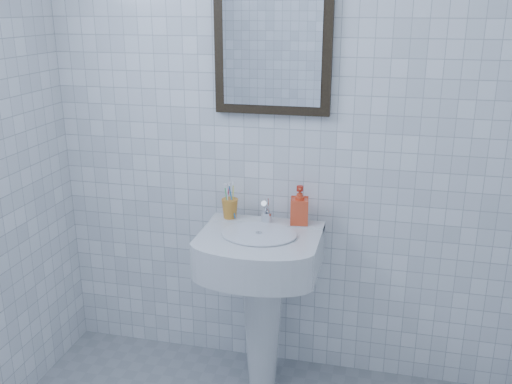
# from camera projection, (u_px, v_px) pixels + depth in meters

# --- Properties ---
(wall_back) EXTENTS (2.20, 0.02, 2.50)m
(wall_back) POSITION_uv_depth(u_px,v_px,m) (290.00, 112.00, 2.47)
(wall_back) COLOR white
(wall_back) RESTS_ON ground
(washbasin) EXTENTS (0.51, 0.37, 0.78)m
(washbasin) POSITION_uv_depth(u_px,v_px,m) (261.00, 283.00, 2.51)
(washbasin) COLOR silver
(washbasin) RESTS_ON ground
(faucet) EXTENTS (0.05, 0.10, 0.12)m
(faucet) POSITION_uv_depth(u_px,v_px,m) (266.00, 213.00, 2.50)
(faucet) COLOR silver
(faucet) RESTS_ON washbasin
(toothbrush_cup) EXTENTS (0.10, 0.10, 0.09)m
(toothbrush_cup) POSITION_uv_depth(u_px,v_px,m) (230.00, 208.00, 2.56)
(toothbrush_cup) COLOR orange
(toothbrush_cup) RESTS_ON washbasin
(soap_dispenser) EXTENTS (0.09, 0.09, 0.17)m
(soap_dispenser) POSITION_uv_depth(u_px,v_px,m) (299.00, 205.00, 2.48)
(soap_dispenser) COLOR red
(soap_dispenser) RESTS_ON washbasin
(wall_mirror) EXTENTS (0.50, 0.04, 0.62)m
(wall_mirror) POSITION_uv_depth(u_px,v_px,m) (273.00, 40.00, 2.37)
(wall_mirror) COLOR black
(wall_mirror) RESTS_ON wall_back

